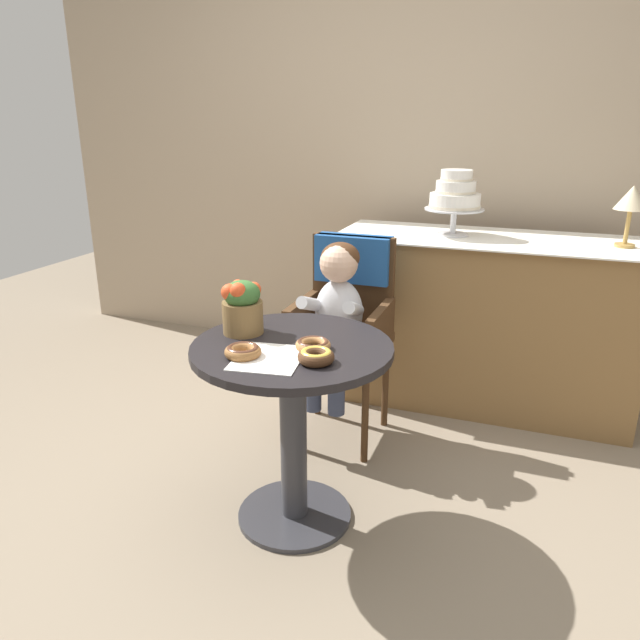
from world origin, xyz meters
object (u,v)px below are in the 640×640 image
cafe_table (293,399)px  table_lamp (632,200)px  donut_mid (243,351)px  donut_side (316,356)px  seated_child (336,307)px  wicker_chair (347,305)px  tiered_cake_stand (455,196)px  donut_front (313,344)px  flower_vase (242,305)px

cafe_table → table_lamp: (1.16, 1.29, 0.61)m
donut_mid → donut_side: bearing=8.7°
seated_child → donut_mid: 0.76m
wicker_chair → donut_mid: (-0.07, -0.91, 0.10)m
donut_mid → table_lamp: 1.96m
cafe_table → donut_mid: 0.30m
seated_child → donut_side: (0.17, -0.72, 0.07)m
wicker_chair → donut_side: 0.90m
wicker_chair → cafe_table: bearing=-85.4°
tiered_cake_stand → cafe_table: bearing=-105.2°
cafe_table → donut_front: donut_front is taller
tiered_cake_stand → donut_front: bearing=-101.5°
donut_side → flower_vase: (-0.35, 0.17, 0.08)m
cafe_table → donut_front: (0.09, -0.02, 0.23)m
seated_child → donut_front: bearing=-78.6°
donut_front → cafe_table: bearing=169.5°
flower_vase → cafe_table: bearing=-13.3°
donut_mid → donut_side: (0.25, 0.04, 0.00)m
seated_child → donut_side: bearing=-76.4°
donut_mid → flower_vase: 0.25m
donut_front → donut_side: 0.12m
cafe_table → donut_front: bearing=-10.5°
tiered_cake_stand → flower_vase: bearing=-114.6°
donut_front → flower_vase: 0.32m
donut_mid → wicker_chair: bearing=85.5°
wicker_chair → donut_front: bearing=-79.1°
wicker_chair → flower_vase: bearing=-102.6°
donut_side → wicker_chair: bearing=101.3°
flower_vase → table_lamp: 1.87m
cafe_table → donut_side: (0.14, -0.12, 0.24)m
flower_vase → donut_front: bearing=-12.5°
donut_front → flower_vase: size_ratio=0.60×
donut_side → table_lamp: 1.78m
cafe_table → donut_front: size_ratio=5.87×
tiered_cake_stand → donut_side: bearing=-98.7°
wicker_chair → donut_front: 0.78m
cafe_table → tiered_cake_stand: 1.47m
wicker_chair → donut_side: (0.17, -0.88, 0.10)m
cafe_table → seated_child: seated_child is taller
donut_mid → tiered_cake_stand: tiered_cake_stand is taller
wicker_chair → table_lamp: 1.39m
wicker_chair → donut_side: size_ratio=7.85×
seated_child → cafe_table: bearing=-86.4°
seated_child → tiered_cake_stand: 0.91m
seated_child → donut_side: seated_child is taller
wicker_chair → donut_front: size_ratio=7.77×
wicker_chair → table_lamp: size_ratio=3.35×
cafe_table → wicker_chair: wicker_chair is taller
table_lamp → donut_front: bearing=-129.4°
wicker_chair → tiered_cake_stand: size_ratio=2.89×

